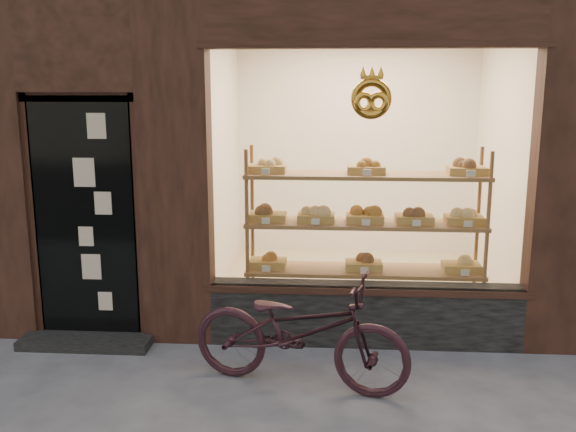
{
  "coord_description": "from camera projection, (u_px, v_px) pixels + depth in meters",
  "views": [
    {
      "loc": [
        0.15,
        -3.26,
        2.29
      ],
      "look_at": [
        -0.22,
        2.0,
        1.18
      ],
      "focal_mm": 40.0,
      "sensor_mm": 36.0,
      "label": 1
    }
  ],
  "objects": [
    {
      "name": "bicycle",
      "position": [
        300.0,
        331.0,
        4.84
      ],
      "size": [
        1.78,
        0.98,
        0.89
      ],
      "primitive_type": "imported",
      "rotation": [
        0.0,
        0.0,
        1.33
      ],
      "color": "black",
      "rests_on": "ground"
    },
    {
      "name": "display_shelf",
      "position": [
        364.0,
        239.0,
        5.95
      ],
      "size": [
        2.2,
        0.45,
        1.7
      ],
      "color": "brown",
      "rests_on": "ground"
    }
  ]
}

